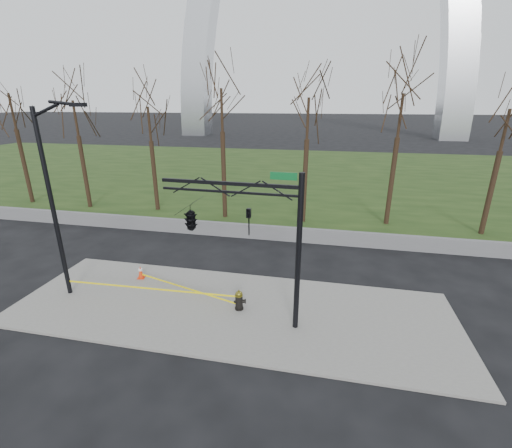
% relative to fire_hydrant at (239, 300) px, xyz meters
% --- Properties ---
extents(ground, '(500.00, 500.00, 0.00)m').
position_rel_fire_hydrant_xyz_m(ground, '(-0.41, -0.00, -0.50)').
color(ground, black).
rests_on(ground, ground).
extents(sidewalk, '(18.00, 6.00, 0.10)m').
position_rel_fire_hydrant_xyz_m(sidewalk, '(-0.41, -0.00, -0.45)').
color(sidewalk, slate).
rests_on(sidewalk, ground).
extents(grass_strip, '(120.00, 40.00, 0.06)m').
position_rel_fire_hydrant_xyz_m(grass_strip, '(-0.41, 30.00, -0.47)').
color(grass_strip, '#1C3212').
rests_on(grass_strip, ground).
extents(guardrail, '(60.00, 0.30, 0.90)m').
position_rel_fire_hydrant_xyz_m(guardrail, '(-0.41, 8.00, -0.05)').
color(guardrail, '#59595B').
rests_on(guardrail, ground).
extents(tree_row, '(50.18, 4.00, 9.58)m').
position_rel_fire_hydrant_xyz_m(tree_row, '(1.68, 12.00, 4.28)').
color(tree_row, black).
rests_on(tree_row, ground).
extents(fire_hydrant, '(0.55, 0.36, 0.88)m').
position_rel_fire_hydrant_xyz_m(fire_hydrant, '(0.00, 0.00, 0.00)').
color(fire_hydrant, black).
rests_on(fire_hydrant, sidewalk).
extents(traffic_cone, '(0.39, 0.39, 0.63)m').
position_rel_fire_hydrant_xyz_m(traffic_cone, '(-5.32, 1.60, -0.09)').
color(traffic_cone, red).
rests_on(traffic_cone, sidewalk).
extents(street_light, '(2.39, 0.26, 8.21)m').
position_rel_fire_hydrant_xyz_m(street_light, '(-7.52, -0.29, 4.19)').
color(street_light, black).
rests_on(street_light, ground).
extents(traffic_signal_mast, '(5.10, 2.50, 6.00)m').
position_rel_fire_hydrant_xyz_m(traffic_signal_mast, '(-0.87, -0.58, 3.64)').
color(traffic_signal_mast, black).
rests_on(traffic_signal_mast, ground).
extents(caution_tape, '(7.73, 1.89, 0.45)m').
position_rel_fire_hydrant_xyz_m(caution_tape, '(-3.37, 0.25, 0.02)').
color(caution_tape, yellow).
rests_on(caution_tape, ground).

